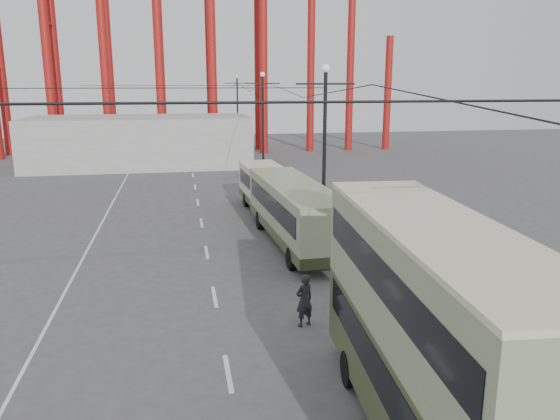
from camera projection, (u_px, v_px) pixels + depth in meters
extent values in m
cube|color=silver|center=(204.00, 236.00, 30.46)|extent=(0.15, 82.00, 0.01)
cube|color=silver|center=(311.00, 226.00, 32.55)|extent=(0.12, 120.00, 0.01)
cube|color=silver|center=(94.00, 237.00, 30.36)|extent=(0.12, 120.00, 0.01)
cylinder|color=black|center=(324.00, 156.00, 29.65)|extent=(0.20, 0.20, 9.00)
cylinder|color=black|center=(323.00, 231.00, 30.62)|extent=(0.44, 0.44, 0.50)
cube|color=black|center=(326.00, 84.00, 28.78)|extent=(3.20, 0.10, 0.10)
sphere|color=white|center=(326.00, 68.00, 28.60)|extent=(0.44, 0.44, 0.44)
cylinder|color=black|center=(263.00, 125.00, 50.71)|extent=(0.20, 0.20, 9.00)
cylinder|color=black|center=(263.00, 170.00, 51.68)|extent=(0.44, 0.44, 0.50)
cube|color=black|center=(263.00, 83.00, 49.85)|extent=(3.20, 0.10, 0.10)
sphere|color=white|center=(263.00, 74.00, 49.66)|extent=(0.44, 0.44, 0.44)
cylinder|color=black|center=(238.00, 113.00, 71.78)|extent=(0.20, 0.20, 9.00)
cylinder|color=black|center=(238.00, 145.00, 72.75)|extent=(0.44, 0.44, 0.50)
cube|color=black|center=(237.00, 83.00, 70.91)|extent=(3.20, 0.10, 0.10)
sphere|color=white|center=(237.00, 77.00, 70.73)|extent=(0.44, 0.44, 0.44)
cylinder|color=maroon|center=(2.00, 77.00, 62.99)|extent=(1.00, 1.00, 18.00)
cylinder|color=maroon|center=(45.00, 34.00, 59.20)|extent=(1.00, 1.00, 27.00)
cylinder|color=maroon|center=(53.00, 37.00, 63.03)|extent=(1.00, 1.00, 27.00)
cylinder|color=maroon|center=(311.00, 26.00, 65.13)|extent=(0.90, 0.90, 30.00)
cylinder|color=maroon|center=(351.00, 61.00, 66.92)|extent=(0.90, 0.90, 22.00)
cylinder|color=maroon|center=(388.00, 94.00, 68.72)|extent=(0.90, 0.90, 14.00)
cube|color=gray|center=(141.00, 141.00, 55.82)|extent=(22.00, 10.00, 5.00)
cube|color=#353E21|center=(428.00, 383.00, 12.46)|extent=(3.28, 10.31, 2.23)
cube|color=black|center=(430.00, 365.00, 12.35)|extent=(3.17, 8.29, 0.91)
cube|color=gray|center=(432.00, 332.00, 12.17)|extent=(3.30, 10.32, 0.30)
cube|color=gray|center=(436.00, 278.00, 11.88)|extent=(3.28, 10.31, 2.23)
cube|color=black|center=(436.00, 274.00, 11.86)|extent=(3.27, 9.71, 0.86)
cube|color=beige|center=(439.00, 226.00, 11.61)|extent=(3.30, 10.32, 0.12)
cylinder|color=black|center=(349.00, 369.00, 15.35)|extent=(0.36, 1.03, 1.02)
cylinder|color=black|center=(427.00, 364.00, 15.60)|extent=(0.36, 1.03, 1.02)
cube|color=gray|center=(295.00, 211.00, 28.54)|extent=(3.22, 11.65, 2.52)
cube|color=black|center=(295.00, 203.00, 28.45)|extent=(3.19, 10.40, 1.00)
cube|color=#353E21|center=(295.00, 229.00, 28.77)|extent=(3.25, 11.65, 0.52)
cube|color=gray|center=(295.00, 185.00, 28.24)|extent=(3.24, 11.65, 0.17)
cylinder|color=black|center=(260.00, 221.00, 31.65)|extent=(0.35, 1.06, 1.05)
cylinder|color=black|center=(300.00, 219.00, 32.19)|extent=(0.35, 1.06, 1.05)
cylinder|color=black|center=(290.00, 257.00, 25.10)|extent=(0.35, 1.06, 1.05)
cylinder|color=black|center=(339.00, 254.00, 25.64)|extent=(0.35, 1.06, 1.05)
cube|color=beige|center=(269.00, 189.00, 35.11)|extent=(2.86, 9.57, 2.27)
cube|color=black|center=(269.00, 184.00, 35.02)|extent=(2.84, 8.44, 0.90)
cube|color=#353E21|center=(269.00, 203.00, 35.31)|extent=(2.89, 9.58, 0.47)
cube|color=beige|center=(269.00, 171.00, 34.83)|extent=(2.88, 9.58, 0.15)
cylinder|color=black|center=(246.00, 200.00, 37.46)|extent=(0.31, 0.96, 0.95)
cylinder|color=black|center=(277.00, 199.00, 37.95)|extent=(0.31, 0.96, 0.95)
cylinder|color=black|center=(262.00, 219.00, 32.45)|extent=(0.31, 0.96, 0.95)
cylinder|color=black|center=(297.00, 217.00, 32.93)|extent=(0.31, 0.96, 0.95)
imported|color=black|center=(304.00, 300.00, 19.04)|extent=(0.82, 0.70, 1.91)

